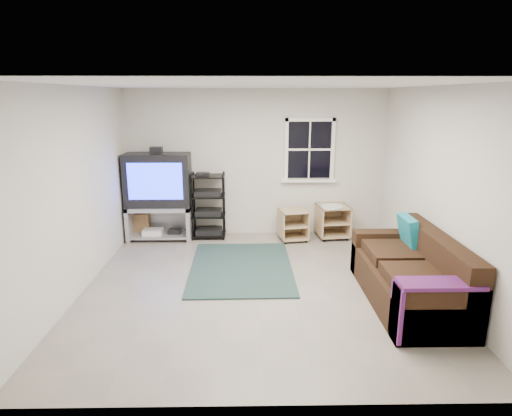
{
  "coord_description": "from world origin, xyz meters",
  "views": [
    {
      "loc": [
        -0.12,
        -5.29,
        2.47
      ],
      "look_at": [
        -0.03,
        0.4,
        0.98
      ],
      "focal_mm": 30.0,
      "sensor_mm": 36.0,
      "label": 1
    }
  ],
  "objects_px": {
    "side_table_left": "(292,223)",
    "side_table_right": "(332,219)",
    "tv_unit": "(159,189)",
    "sofa": "(411,276)",
    "av_rack": "(209,210)"
  },
  "relations": [
    {
      "from": "side_table_left",
      "to": "side_table_right",
      "type": "relative_size",
      "value": 0.89
    },
    {
      "from": "tv_unit",
      "to": "side_table_right",
      "type": "distance_m",
      "value": 3.11
    },
    {
      "from": "tv_unit",
      "to": "sofa",
      "type": "distance_m",
      "value": 4.37
    },
    {
      "from": "av_rack",
      "to": "side_table_left",
      "type": "relative_size",
      "value": 2.14
    },
    {
      "from": "side_table_right",
      "to": "side_table_left",
      "type": "bearing_deg",
      "value": -170.35
    },
    {
      "from": "tv_unit",
      "to": "side_table_right",
      "type": "bearing_deg",
      "value": 0.73
    },
    {
      "from": "tv_unit",
      "to": "side_table_left",
      "type": "bearing_deg",
      "value": -2.05
    },
    {
      "from": "side_table_left",
      "to": "sofa",
      "type": "bearing_deg",
      "value": -63.06
    },
    {
      "from": "sofa",
      "to": "side_table_left",
      "type": "bearing_deg",
      "value": 116.94
    },
    {
      "from": "side_table_right",
      "to": "sofa",
      "type": "xyz_separation_m",
      "value": [
        0.5,
        -2.52,
        -0.01
      ]
    },
    {
      "from": "av_rack",
      "to": "side_table_right",
      "type": "distance_m",
      "value": 2.21
    },
    {
      "from": "tv_unit",
      "to": "side_table_right",
      "type": "height_order",
      "value": "tv_unit"
    },
    {
      "from": "av_rack",
      "to": "sofa",
      "type": "relative_size",
      "value": 0.57
    },
    {
      "from": "tv_unit",
      "to": "av_rack",
      "type": "distance_m",
      "value": 0.94
    },
    {
      "from": "tv_unit",
      "to": "sofa",
      "type": "bearing_deg",
      "value": -34.88
    }
  ]
}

